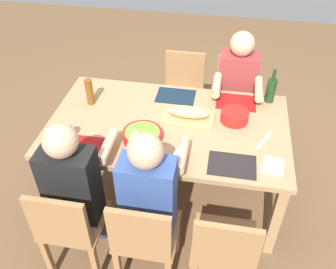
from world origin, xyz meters
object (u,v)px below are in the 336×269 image
at_px(chair_far_right, 69,226).
at_px(serving_bowl_pasta, 235,116).
at_px(diner_far_center, 149,193).
at_px(diner_far_right, 74,183).
at_px(cutting_board, 188,118).
at_px(wine_glass, 178,152).
at_px(beer_bottle, 90,92).
at_px(chair_far_center, 144,238).
at_px(dining_table, 168,131).
at_px(chair_near_center, 183,91).
at_px(bread_loaf, 188,112).
at_px(napkin_stack, 273,166).
at_px(chair_far_left, 224,250).
at_px(chair_near_left, 234,96).
at_px(diner_near_left, 236,87).
at_px(serving_bowl_salad, 142,135).
at_px(wine_bottle, 271,90).

xyz_separation_m(chair_far_right, serving_bowl_pasta, (-0.99, -0.97, 0.30)).
bearing_deg(diner_far_center, diner_far_right, 0.00).
xyz_separation_m(cutting_board, wine_glass, (0.00, 0.51, 0.11)).
xyz_separation_m(chair_far_right, beer_bottle, (0.16, -1.00, 0.37)).
distance_m(chair_far_center, wine_glass, 0.58).
height_order(dining_table, chair_near_center, chair_near_center).
bearing_deg(chair_near_center, cutting_board, 100.38).
bearing_deg(bread_loaf, napkin_stack, 146.09).
bearing_deg(napkin_stack, cutting_board, -33.91).
height_order(chair_far_left, bread_loaf, same).
relative_size(chair_far_right, serving_bowl_pasta, 4.00).
height_order(chair_far_left, chair_near_left, same).
distance_m(chair_far_left, diner_near_left, 1.53).
xyz_separation_m(chair_far_left, diner_far_center, (0.50, -0.18, 0.21)).
bearing_deg(chair_near_left, wine_glass, 74.34).
xyz_separation_m(diner_near_left, napkin_stack, (-0.27, 1.01, 0.05)).
height_order(chair_far_center, beer_bottle, beer_bottle).
height_order(serving_bowl_pasta, wine_glass, wine_glass).
relative_size(chair_far_right, diner_far_right, 0.71).
bearing_deg(diner_far_right, wine_glass, -159.63).
bearing_deg(wine_glass, diner_far_center, 59.51).
xyz_separation_m(chair_far_right, serving_bowl_salad, (-0.35, -0.63, 0.30)).
distance_m(dining_table, serving_bowl_salad, 0.29).
height_order(dining_table, napkin_stack, napkin_stack).
bearing_deg(wine_glass, cutting_board, -90.13).
bearing_deg(dining_table, chair_far_right, 59.62).
xyz_separation_m(serving_bowl_salad, napkin_stack, (-0.91, 0.12, -0.03)).
height_order(chair_far_center, cutting_board, chair_far_center).
distance_m(dining_table, chair_near_center, 0.87).
height_order(dining_table, chair_far_left, chair_far_left).
height_order(serving_bowl_salad, serving_bowl_pasta, serving_bowl_pasta).
xyz_separation_m(chair_near_center, chair_far_right, (0.50, 1.70, 0.00)).
relative_size(chair_far_left, serving_bowl_pasta, 4.00).
relative_size(chair_near_left, serving_bowl_pasta, 4.00).
distance_m(chair_far_left, diner_far_right, 1.04).
xyz_separation_m(dining_table, wine_glass, (-0.14, 0.43, 0.19)).
xyz_separation_m(serving_bowl_pasta, wine_glass, (0.35, 0.55, 0.07)).
distance_m(diner_far_center, serving_bowl_pasta, 0.94).
bearing_deg(cutting_board, chair_far_left, 110.98).
xyz_separation_m(diner_far_center, bread_loaf, (-0.14, -0.75, 0.11)).
distance_m(dining_table, wine_bottle, 0.90).
height_order(chair_near_center, serving_bowl_pasta, chair_near_center).
bearing_deg(serving_bowl_salad, beer_bottle, -35.82).
distance_m(diner_near_left, cutting_board, 0.69).
distance_m(chair_far_left, chair_near_left, 1.70).
relative_size(chair_near_left, napkin_stack, 6.07).
xyz_separation_m(chair_far_left, serving_bowl_salad, (0.65, -0.63, 0.30)).
bearing_deg(diner_far_right, chair_far_right, 90.00).
bearing_deg(dining_table, beer_bottle, -12.89).
bearing_deg(diner_far_center, chair_near_center, -90.00).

